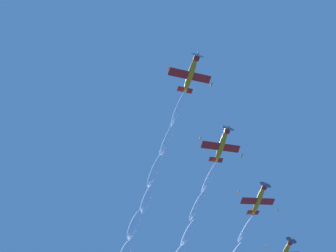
{
  "coord_description": "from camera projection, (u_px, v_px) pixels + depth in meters",
  "views": [
    {
      "loc": [
        0.72,
        -23.51,
        1.67
      ],
      "look_at": [
        -9.82,
        10.01,
        81.98
      ],
      "focal_mm": 46.04,
      "sensor_mm": 36.0,
      "label": 1
    }
  ],
  "objects": [
    {
      "name": "airplane_left_wingman",
      "position": [
        222.0,
        144.0,
        89.6
      ],
      "size": [
        8.09,
        8.0,
        4.38
      ],
      "color": "orange"
    },
    {
      "name": "airplane_lead",
      "position": [
        191.0,
        73.0,
        83.88
      ],
      "size": [
        7.99,
        8.1,
        4.2
      ],
      "color": "orange"
    },
    {
      "name": "airplane_right_wingman",
      "position": [
        259.0,
        199.0,
        95.95
      ],
      "size": [
        7.98,
        8.07,
        4.44
      ],
      "color": "orange"
    }
  ]
}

